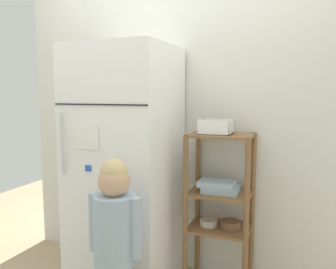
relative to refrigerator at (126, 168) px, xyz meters
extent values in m
cube|color=silver|center=(0.28, 0.36, 0.25)|extent=(2.71, 0.03, 2.22)
cube|color=white|center=(0.00, 0.00, 0.00)|extent=(0.67, 0.66, 1.72)
cube|color=black|center=(0.00, -0.33, 0.46)|extent=(0.66, 0.01, 0.01)
cylinder|color=silver|center=(-0.27, -0.36, 0.21)|extent=(0.02, 0.02, 0.41)
cube|color=white|center=(-0.10, -0.34, 0.26)|extent=(0.18, 0.01, 0.15)
cube|color=blue|center=(-0.09, -0.34, 0.06)|extent=(0.04, 0.01, 0.04)
cube|color=#E93535|center=(0.15, -0.34, -0.15)|extent=(0.04, 0.02, 0.04)
cube|color=yellow|center=(-0.04, -0.34, -0.41)|extent=(0.04, 0.01, 0.04)
cube|color=#C68422|center=(0.12, -0.34, -0.13)|extent=(0.04, 0.02, 0.04)
cube|color=#D22377|center=(0.07, -0.34, -0.06)|extent=(0.04, 0.02, 0.04)
cylinder|color=#9EB2C6|center=(0.21, -0.52, -0.23)|extent=(0.24, 0.24, 0.40)
sphere|color=#9EB2C6|center=(0.21, -0.45, -0.04)|extent=(0.11, 0.11, 0.11)
sphere|color=tan|center=(0.21, -0.52, 0.05)|extent=(0.18, 0.18, 0.18)
sphere|color=tan|center=(0.21, -0.52, 0.10)|extent=(0.15, 0.15, 0.15)
cylinder|color=#9EB2C6|center=(0.07, -0.52, -0.20)|extent=(0.07, 0.07, 0.34)
cylinder|color=#9EB2C6|center=(0.34, -0.52, -0.20)|extent=(0.07, 0.07, 0.34)
cylinder|color=brown|center=(0.45, 0.01, -0.30)|extent=(0.04, 0.04, 1.11)
cylinder|color=brown|center=(0.86, 0.01, -0.30)|extent=(0.04, 0.04, 1.11)
cylinder|color=brown|center=(0.45, 0.31, -0.30)|extent=(0.04, 0.04, 1.11)
cylinder|color=brown|center=(0.86, 0.31, -0.30)|extent=(0.04, 0.04, 1.11)
cube|color=brown|center=(0.66, 0.16, 0.25)|extent=(0.43, 0.32, 0.02)
cube|color=brown|center=(0.66, 0.16, -0.16)|extent=(0.43, 0.32, 0.02)
cube|color=brown|center=(0.66, 0.16, -0.42)|extent=(0.43, 0.32, 0.02)
cube|color=#99B2C6|center=(0.66, 0.16, -0.13)|extent=(0.25, 0.19, 0.04)
cube|color=#99B2C6|center=(0.63, 0.15, -0.09)|extent=(0.25, 0.19, 0.04)
cylinder|color=beige|center=(0.58, 0.16, -0.39)|extent=(0.13, 0.13, 0.04)
cylinder|color=brown|center=(0.74, 0.16, -0.38)|extent=(0.14, 0.14, 0.05)
cube|color=white|center=(0.62, 0.15, 0.26)|extent=(0.21, 0.20, 0.01)
cube|color=white|center=(0.62, 0.06, 0.30)|extent=(0.21, 0.01, 0.10)
cube|color=white|center=(0.62, 0.25, 0.30)|extent=(0.21, 0.01, 0.10)
cube|color=white|center=(0.52, 0.15, 0.30)|extent=(0.01, 0.20, 0.10)
cube|color=white|center=(0.73, 0.15, 0.30)|extent=(0.01, 0.20, 0.10)
sphere|color=#AE3B0B|center=(0.62, 0.18, 0.29)|extent=(0.07, 0.07, 0.07)
sphere|color=#AA280F|center=(0.59, 0.13, 0.29)|extent=(0.07, 0.07, 0.07)
sphere|color=#C64126|center=(0.65, 0.16, 0.29)|extent=(0.06, 0.06, 0.06)
sphere|color=orange|center=(0.65, 0.13, 0.30)|extent=(0.08, 0.08, 0.08)
camera|label=1|loc=(1.16, -2.15, 0.53)|focal=36.56mm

